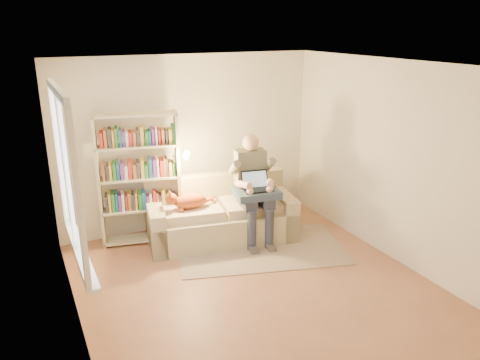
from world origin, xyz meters
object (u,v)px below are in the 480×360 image
cat (186,201)px  laptop (258,185)px  sofa (220,217)px  person (253,183)px  bookshelf (139,173)px

cat → laptop: (0.94, -0.34, 0.20)m
sofa → cat: sofa is taller
person → laptop: 0.15m
person → cat: (-0.94, 0.19, -0.18)m
cat → laptop: bearing=-9.6°
laptop → cat: bearing=170.4°
sofa → laptop: 0.79m
person → laptop: size_ratio=3.55×
sofa → laptop: laptop is taller
laptop → person: bearing=102.3°
person → laptop: bearing=-77.7°
sofa → cat: 0.63m
sofa → cat: bearing=-165.2°
cat → bookshelf: size_ratio=0.38×
sofa → cat: size_ratio=3.08×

